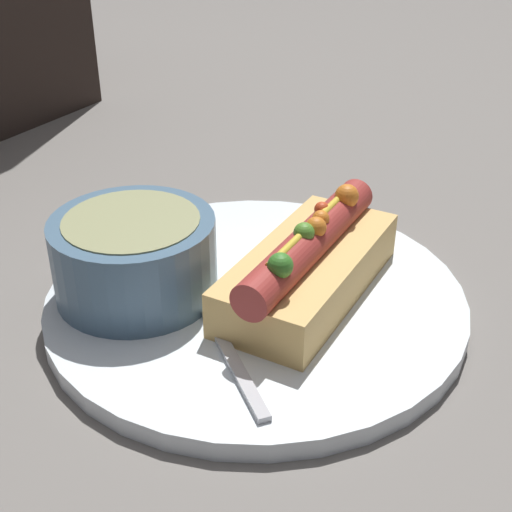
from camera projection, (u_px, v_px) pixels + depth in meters
name	position (u px, v px, depth m)	size (l,w,h in m)	color
ground_plane	(256.00, 308.00, 0.49)	(4.00, 4.00, 0.00)	slate
dinner_plate	(256.00, 300.00, 0.48)	(0.28, 0.28, 0.01)	white
hot_dog	(309.00, 264.00, 0.47)	(0.16, 0.07, 0.06)	#DBAD60
soup_bowl	(134.00, 253.00, 0.47)	(0.11, 0.11, 0.06)	slate
spoon	(199.00, 295.00, 0.47)	(0.12, 0.14, 0.01)	#B7B7BC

